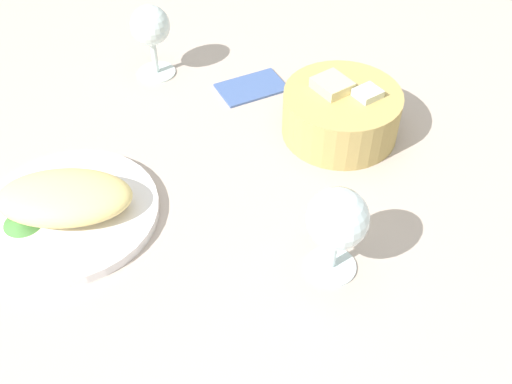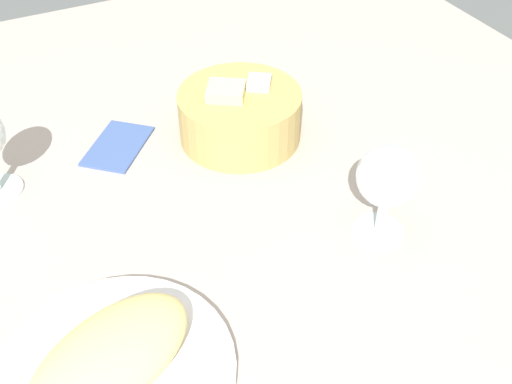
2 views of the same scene
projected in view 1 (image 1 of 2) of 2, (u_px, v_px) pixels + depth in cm
name	position (u px, v px, depth cm)	size (l,w,h in cm)	color
ground_plane	(223.00, 181.00, 85.65)	(140.00, 140.00, 2.00)	#B4A295
plate	(70.00, 213.00, 78.97)	(23.76, 23.76, 1.40)	white
omelette	(65.00, 197.00, 76.86)	(17.68, 10.08, 4.54)	#ECD17F
lettuce_garnish	(22.00, 220.00, 76.33)	(5.13, 5.13, 1.15)	#45803B
bread_basket	(341.00, 112.00, 89.11)	(17.62, 17.62, 8.91)	tan
wine_glass_near	(337.00, 222.00, 67.54)	(7.34, 7.34, 12.63)	silver
wine_glass_far	(151.00, 30.00, 97.15)	(6.53, 6.53, 12.47)	silver
folded_napkin	(252.00, 86.00, 99.67)	(11.00, 7.00, 0.80)	#3F5993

